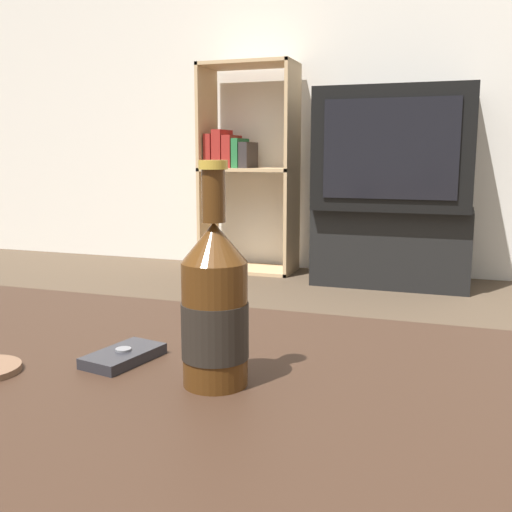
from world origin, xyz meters
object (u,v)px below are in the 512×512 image
at_px(bookshelf, 243,164).
at_px(beer_bottle, 215,308).
at_px(tv_stand, 392,246).
at_px(television, 396,149).
at_px(cell_phone, 124,356).

bearing_deg(bookshelf, beer_bottle, -70.35).
distance_m(tv_stand, television, 0.53).
xyz_separation_m(tv_stand, bookshelf, (-0.91, 0.08, 0.44)).
xyz_separation_m(television, bookshelf, (-0.91, 0.08, -0.09)).
height_order(beer_bottle, cell_phone, beer_bottle).
bearing_deg(beer_bottle, tv_stand, 92.04).
relative_size(tv_stand, cell_phone, 7.28).
bearing_deg(television, tv_stand, 90.00).
bearing_deg(tv_stand, bookshelf, 174.98).
bearing_deg(beer_bottle, bookshelf, 109.65).
bearing_deg(tv_stand, cell_phone, -90.95).
xyz_separation_m(bookshelf, beer_bottle, (1.01, -2.83, -0.11)).
height_order(bookshelf, cell_phone, bookshelf).
xyz_separation_m(television, beer_bottle, (0.10, -2.74, -0.20)).
distance_m(bookshelf, cell_phone, 2.93).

